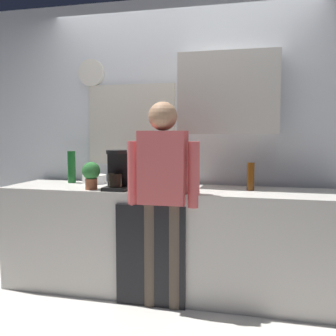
{
  "coord_description": "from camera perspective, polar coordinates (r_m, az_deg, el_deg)",
  "views": [
    {
      "loc": [
        0.75,
        -2.87,
        1.36
      ],
      "look_at": [
        -0.02,
        0.25,
        1.07
      ],
      "focal_mm": 41.5,
      "sensor_mm": 36.0,
      "label": 1
    }
  ],
  "objects": [
    {
      "name": "mixing_bowl",
      "position": [
        3.69,
        -10.78,
        -1.6
      ],
      "size": [
        0.22,
        0.22,
        0.08
      ],
      "primitive_type": "cylinder",
      "color": "white",
      "rests_on": "kitchen_counter"
    },
    {
      "name": "coffee_maker",
      "position": [
        3.22,
        -7.36,
        -0.61
      ],
      "size": [
        0.2,
        0.2,
        0.33
      ],
      "color": "black",
      "rests_on": "kitchen_counter"
    },
    {
      "name": "dishwasher_panel",
      "position": [
        3.11,
        -2.63,
        -12.84
      ],
      "size": [
        0.56,
        0.02,
        0.81
      ],
      "primitive_type": "cube",
      "color": "black",
      "rests_on": "ground_plane"
    },
    {
      "name": "cup_blue_mug",
      "position": [
        3.5,
        -7.67,
        -1.75
      ],
      "size": [
        0.08,
        0.08,
        0.1
      ],
      "primitive_type": "cylinder",
      "color": "#3351B2",
      "rests_on": "kitchen_counter"
    },
    {
      "name": "person_at_sink",
      "position": [
        2.99,
        -0.76,
        -2.81
      ],
      "size": [
        0.57,
        0.22,
        1.6
      ],
      "rotation": [
        0.0,
        0.0,
        0.14
      ],
      "color": "brown",
      "rests_on": "ground_plane"
    },
    {
      "name": "bottle_amber_beer",
      "position": [
        3.24,
        12.05,
        -1.22
      ],
      "size": [
        0.06,
        0.06,
        0.23
      ],
      "primitive_type": "cylinder",
      "color": "brown",
      "rests_on": "kitchen_counter"
    },
    {
      "name": "potted_plant",
      "position": [
        3.29,
        -11.22,
        -0.81
      ],
      "size": [
        0.15,
        0.15,
        0.23
      ],
      "color": "#9E5638",
      "rests_on": "kitchen_counter"
    },
    {
      "name": "kitchen_counter",
      "position": [
        3.38,
        0.56,
        -10.57
      ],
      "size": [
        2.93,
        0.64,
        0.89
      ],
      "primitive_type": "cube",
      "color": "beige",
      "rests_on": "ground_plane"
    },
    {
      "name": "bottle_olive_oil",
      "position": [
        3.16,
        0.64,
        -1.08
      ],
      "size": [
        0.06,
        0.06,
        0.25
      ],
      "primitive_type": "cylinder",
      "color": "olive",
      "rests_on": "kitchen_counter"
    },
    {
      "name": "ground_plane",
      "position": [
        3.26,
        -0.74,
        -19.56
      ],
      "size": [
        8.0,
        8.0,
        0.0
      ],
      "primitive_type": "plane",
      "color": "silver"
    },
    {
      "name": "bottle_green_wine",
      "position": [
        3.77,
        -13.97,
        0.15
      ],
      "size": [
        0.07,
        0.07,
        0.3
      ],
      "primitive_type": "cylinder",
      "color": "#195923",
      "rests_on": "kitchen_counter"
    },
    {
      "name": "back_wall_assembly",
      "position": [
        3.64,
        2.79,
        5.03
      ],
      "size": [
        4.53,
        0.42,
        2.6
      ],
      "color": "silver",
      "rests_on": "ground_plane"
    }
  ]
}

